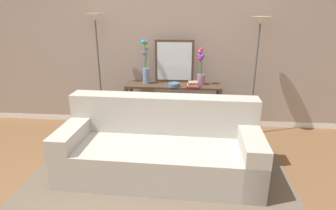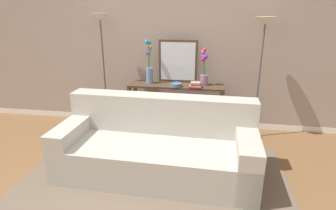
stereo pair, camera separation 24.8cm
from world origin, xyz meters
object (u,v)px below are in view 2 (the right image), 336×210
floor_lamp_right (263,45)px  wall_mirror (178,61)px  book_stack (195,85)px  couch (157,148)px  floor_lamp_left (102,40)px  vase_tall_flowers (149,68)px  vase_short_flowers (204,71)px  fruit_bowl (176,85)px  console_table (176,100)px  book_row_under_console (151,128)px

floor_lamp_right → wall_mirror: bearing=174.9°
floor_lamp_right → book_stack: 1.07m
couch → wall_mirror: size_ratio=3.56×
floor_lamp_left → vase_tall_flowers: floor_lamp_left is taller
floor_lamp_right → vase_short_flowers: floor_lamp_right is taller
floor_lamp_right → book_stack: (-0.90, -0.16, -0.57)m
couch → fruit_bowl: bearing=85.2°
vase_tall_flowers → book_stack: size_ratio=3.39×
couch → book_stack: couch is taller
vase_short_flowers → book_stack: vase_short_flowers is taller
floor_lamp_left → vase_short_flowers: 1.61m
couch → book_stack: size_ratio=11.94×
console_table → floor_lamp_left: bearing=177.6°
console_table → floor_lamp_left: size_ratio=0.79×
floor_lamp_right → fruit_bowl: (-1.18, -0.17, -0.57)m
vase_short_flowers → fruit_bowl: vase_short_flowers is taller
console_table → book_row_under_console: 0.64m
vase_tall_flowers → book_stack: 0.75m
couch → floor_lamp_left: bearing=132.2°
couch → vase_tall_flowers: (-0.34, 1.17, 0.71)m
book_row_under_console → vase_tall_flowers: bearing=108.2°
fruit_bowl → couch: bearing=-94.8°
wall_mirror → fruit_bowl: (0.01, -0.27, -0.29)m
console_table → fruit_bowl: 0.29m
couch → floor_lamp_left: (-1.07, 1.18, 1.11)m
fruit_bowl → book_stack: 0.28m
wall_mirror → book_row_under_console: bearing=-159.2°
floor_lamp_left → vase_tall_flowers: bearing=-1.2°
wall_mirror → fruit_bowl: size_ratio=3.85×
floor_lamp_left → vase_tall_flowers: (0.73, -0.02, -0.40)m
couch → console_table: bearing=86.5°
console_table → vase_short_flowers: vase_short_flowers is taller
floor_lamp_right → couch: bearing=-136.9°
console_table → wall_mirror: (0.00, 0.15, 0.56)m
vase_short_flowers → fruit_bowl: 0.45m
couch → fruit_bowl: 1.14m
book_row_under_console → floor_lamp_left: bearing=176.3°
floor_lamp_left → book_stack: bearing=-6.4°
floor_lamp_left → fruit_bowl: (1.16, -0.17, -0.60)m
couch → vase_short_flowers: size_ratio=4.14×
console_table → wall_mirror: wall_mirror is taller
wall_mirror → vase_short_flowers: size_ratio=1.16×
wall_mirror → book_stack: (0.29, -0.27, -0.29)m
console_table → book_stack: (0.29, -0.11, 0.27)m
vase_short_flowers → book_stack: 0.25m
wall_mirror → vase_tall_flowers: size_ratio=0.99×
console_table → fruit_bowl: size_ratio=8.54×
couch → book_stack: (0.37, 1.02, 0.51)m
couch → book_row_under_console: size_ratio=6.36×
wall_mirror → vase_short_flowers: wall_mirror is taller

